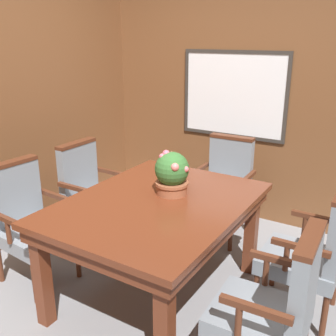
{
  "coord_description": "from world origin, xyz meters",
  "views": [
    {
      "loc": [
        1.39,
        -2.0,
        1.87
      ],
      "look_at": [
        -0.0,
        0.26,
        0.97
      ],
      "focal_mm": 42.0,
      "sensor_mm": 36.0,
      "label": 1
    }
  ],
  "objects_px": {
    "potted_plant": "(172,173)",
    "chair_head_far": "(224,185)",
    "dining_table": "(157,214)",
    "chair_right_far": "(314,251)",
    "chair_right_near": "(275,306)",
    "chair_left_near": "(28,220)",
    "chair_left_far": "(90,192)"
  },
  "relations": [
    {
      "from": "chair_head_far",
      "to": "chair_left_near",
      "type": "height_order",
      "value": "same"
    },
    {
      "from": "chair_left_near",
      "to": "potted_plant",
      "type": "xyz_separation_m",
      "value": [
        1.02,
        0.5,
        0.42
      ]
    },
    {
      "from": "potted_plant",
      "to": "chair_head_far",
      "type": "bearing_deg",
      "value": 90.89
    },
    {
      "from": "potted_plant",
      "to": "dining_table",
      "type": "bearing_deg",
      "value": -96.98
    },
    {
      "from": "dining_table",
      "to": "chair_right_near",
      "type": "xyz_separation_m",
      "value": [
        0.97,
        -0.33,
        -0.17
      ]
    },
    {
      "from": "chair_left_near",
      "to": "chair_right_far",
      "type": "relative_size",
      "value": 1.0
    },
    {
      "from": "chair_right_far",
      "to": "chair_head_far",
      "type": "bearing_deg",
      "value": -129.25
    },
    {
      "from": "potted_plant",
      "to": "chair_right_near",
      "type": "bearing_deg",
      "value": -27.85
    },
    {
      "from": "chair_right_far",
      "to": "potted_plant",
      "type": "xyz_separation_m",
      "value": [
        -0.99,
        -0.2,
        0.42
      ]
    },
    {
      "from": "dining_table",
      "to": "chair_right_near",
      "type": "bearing_deg",
      "value": -18.84
    },
    {
      "from": "chair_left_far",
      "to": "potted_plant",
      "type": "relative_size",
      "value": 2.93
    },
    {
      "from": "chair_right_far",
      "to": "potted_plant",
      "type": "relative_size",
      "value": 2.93
    },
    {
      "from": "chair_left_near",
      "to": "chair_right_far",
      "type": "bearing_deg",
      "value": -66.51
    },
    {
      "from": "dining_table",
      "to": "chair_right_near",
      "type": "relative_size",
      "value": 1.59
    },
    {
      "from": "chair_left_far",
      "to": "potted_plant",
      "type": "distance_m",
      "value": 1.1
    },
    {
      "from": "dining_table",
      "to": "chair_head_far",
      "type": "xyz_separation_m",
      "value": [
        0.0,
        1.18,
        -0.17
      ]
    },
    {
      "from": "chair_right_near",
      "to": "chair_right_far",
      "type": "bearing_deg",
      "value": 173.42
    },
    {
      "from": "chair_left_near",
      "to": "potted_plant",
      "type": "distance_m",
      "value": 1.21
    },
    {
      "from": "dining_table",
      "to": "chair_right_far",
      "type": "distance_m",
      "value": 1.09
    },
    {
      "from": "dining_table",
      "to": "chair_right_near",
      "type": "distance_m",
      "value": 1.03
    },
    {
      "from": "chair_left_far",
      "to": "chair_head_far",
      "type": "bearing_deg",
      "value": -49.42
    },
    {
      "from": "chair_left_far",
      "to": "chair_right_far",
      "type": "relative_size",
      "value": 1.0
    },
    {
      "from": "chair_left_far",
      "to": "chair_right_near",
      "type": "height_order",
      "value": "same"
    },
    {
      "from": "chair_left_near",
      "to": "chair_right_far",
      "type": "xyz_separation_m",
      "value": [
        2.01,
        0.69,
        0.0
      ]
    },
    {
      "from": "dining_table",
      "to": "chair_left_far",
      "type": "relative_size",
      "value": 1.59
    },
    {
      "from": "chair_left_near",
      "to": "chair_right_near",
      "type": "height_order",
      "value": "same"
    },
    {
      "from": "potted_plant",
      "to": "chair_right_far",
      "type": "bearing_deg",
      "value": 11.11
    },
    {
      "from": "dining_table",
      "to": "chair_right_far",
      "type": "xyz_separation_m",
      "value": [
        1.02,
        0.37,
        -0.17
      ]
    },
    {
      "from": "chair_left_near",
      "to": "potted_plant",
      "type": "height_order",
      "value": "potted_plant"
    },
    {
      "from": "dining_table",
      "to": "chair_left_near",
      "type": "relative_size",
      "value": 1.59
    },
    {
      "from": "chair_head_far",
      "to": "potted_plant",
      "type": "distance_m",
      "value": 1.1
    },
    {
      "from": "chair_left_far",
      "to": "chair_right_far",
      "type": "xyz_separation_m",
      "value": [
        1.99,
        0.0,
        0.0
      ]
    }
  ]
}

